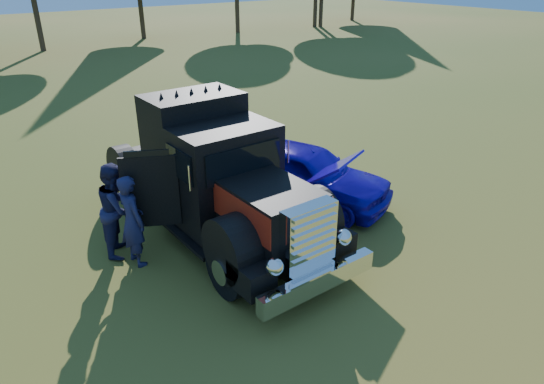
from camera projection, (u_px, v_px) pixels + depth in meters
The scene contains 5 objects.
ground at pixel (225, 273), 9.55m from camera, with size 120.00×120.00×0.00m, color #334F17.
diamond_t_truck at pixel (216, 181), 10.46m from camera, with size 3.27×7.16×3.00m.
hotrod_coupe at pixel (305, 173), 12.14m from camera, with size 3.26×4.76×1.89m.
spectator_near at pixel (132, 221), 9.50m from camera, with size 0.70×0.46×1.92m, color #1F2049.
spectator_far at pixel (118, 209), 9.89m from camera, with size 0.96×0.75×1.99m, color #1A243D.
Camera 1 is at (-4.04, -6.90, 5.55)m, focal length 32.00 mm.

